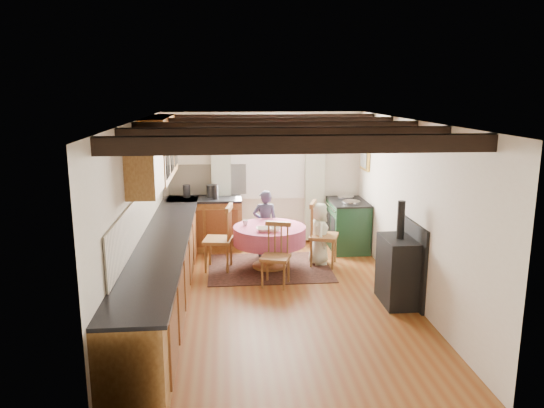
{
  "coord_description": "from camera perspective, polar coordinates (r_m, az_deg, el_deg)",
  "views": [
    {
      "loc": [
        -0.66,
        -6.61,
        2.79
      ],
      "look_at": [
        0.0,
        0.8,
        1.15
      ],
      "focal_mm": 34.45,
      "sensor_mm": 36.0,
      "label": 1
    }
  ],
  "objects": [
    {
      "name": "beam_a",
      "position": [
        4.68,
        3.06,
        6.54
      ],
      "size": [
        3.6,
        0.16,
        0.16
      ],
      "primitive_type": "cube",
      "color": "black",
      "rests_on": "ceiling"
    },
    {
      "name": "window_pane",
      "position": [
        9.46,
        -0.44,
        5.2
      ],
      "size": [
        1.2,
        0.01,
        1.4
      ],
      "primitive_type": "cube",
      "color": "white",
      "rests_on": "wall_back"
    },
    {
      "name": "beam_e",
      "position": [
        8.65,
        -0.71,
        9.25
      ],
      "size": [
        3.6,
        0.16,
        0.16
      ],
      "primitive_type": "cube",
      "color": "black",
      "rests_on": "ceiling"
    },
    {
      "name": "canister_tall",
      "position": [
        9.33,
        -9.31,
        1.4
      ],
      "size": [
        0.13,
        0.13,
        0.22
      ],
      "primitive_type": "cylinder",
      "color": "#262628",
      "rests_on": "worktop_back"
    },
    {
      "name": "chair_right",
      "position": [
        8.42,
        5.69,
        -3.26
      ],
      "size": [
        0.59,
        0.57,
        1.05
      ],
      "primitive_type": null,
      "rotation": [
        0.0,
        0.0,
        1.25
      ],
      "color": "brown",
      "rests_on": "floor"
    },
    {
      "name": "bowl_a",
      "position": [
        7.91,
        -0.92,
        -2.78
      ],
      "size": [
        0.24,
        0.24,
        0.06
      ],
      "primitive_type": "imported",
      "rotation": [
        0.0,
        0.0,
        3.18
      ],
      "color": "silver",
      "rests_on": "dining_table"
    },
    {
      "name": "chair_near",
      "position": [
        7.52,
        0.39,
        -5.61
      ],
      "size": [
        0.51,
        0.52,
        0.92
      ],
      "primitive_type": null,
      "rotation": [
        0.0,
        0.0,
        -0.33
      ],
      "color": "brown",
      "rests_on": "floor"
    },
    {
      "name": "bowl_b",
      "position": [
        7.88,
        0.2,
        -2.81
      ],
      "size": [
        0.26,
        0.26,
        0.06
      ],
      "primitive_type": "imported",
      "rotation": [
        0.0,
        0.0,
        2.81
      ],
      "color": "silver",
      "rests_on": "dining_table"
    },
    {
      "name": "wall_right",
      "position": [
        7.23,
        14.94,
        -0.7
      ],
      "size": [
        0.0,
        5.5,
        2.4
      ],
      "primitive_type": "cube",
      "color": "silver",
      "rests_on": "ground"
    },
    {
      "name": "wall_cabinet_solid",
      "position": [
        6.45,
        -13.73,
        4.14
      ],
      "size": [
        0.34,
        0.9,
        0.7
      ],
      "primitive_type": "cube",
      "color": "#9D6F3B",
      "rests_on": "wall_left"
    },
    {
      "name": "curtain_right",
      "position": [
        9.55,
        4.7,
        2.19
      ],
      "size": [
        0.35,
        0.1,
        2.1
      ],
      "primitive_type": "cube",
      "color": "beige",
      "rests_on": "wall_back"
    },
    {
      "name": "cup",
      "position": [
        8.25,
        -2.93,
        -2.07
      ],
      "size": [
        0.12,
        0.12,
        0.08
      ],
      "primitive_type": "imported",
      "rotation": [
        0.0,
        0.0,
        5.23
      ],
      "color": "silver",
      "rests_on": "dining_table"
    },
    {
      "name": "curtain_rod",
      "position": [
        9.31,
        -0.4,
        8.79
      ],
      "size": [
        2.0,
        0.03,
        0.03
      ],
      "primitive_type": "cylinder",
      "rotation": [
        0.0,
        1.57,
        0.0
      ],
      "color": "black",
      "rests_on": "wall_back"
    },
    {
      "name": "beam_c",
      "position": [
        6.66,
        0.62,
        8.3
      ],
      "size": [
        3.6,
        0.16,
        0.16
      ],
      "primitive_type": "cube",
      "color": "black",
      "rests_on": "ceiling"
    },
    {
      "name": "curtain_left",
      "position": [
        9.42,
        -5.56,
        2.03
      ],
      "size": [
        0.35,
        0.1,
        2.1
      ],
      "primitive_type": "cube",
      "color": "beige",
      "rests_on": "wall_back"
    },
    {
      "name": "worktop_back",
      "position": [
        9.25,
        -7.4,
        0.53
      ],
      "size": [
        1.3,
        0.64,
        0.04
      ],
      "primitive_type": "cube",
      "color": "black",
      "rests_on": "base_cabinet_back"
    },
    {
      "name": "wall_left",
      "position": [
        6.9,
        -14.47,
        -1.3
      ],
      "size": [
        0.0,
        5.5,
        2.4
      ],
      "primitive_type": "cube",
      "color": "silver",
      "rests_on": "ground"
    },
    {
      "name": "worktop_left",
      "position": [
        6.93,
        -11.72,
        -3.67
      ],
      "size": [
        0.64,
        5.3,
        0.04
      ],
      "primitive_type": "cube",
      "color": "black",
      "rests_on": "base_cabinet_left"
    },
    {
      "name": "beam_d",
      "position": [
        7.66,
        -0.13,
        8.83
      ],
      "size": [
        3.6,
        0.16,
        0.16
      ],
      "primitive_type": "cube",
      "color": "black",
      "rests_on": "ceiling"
    },
    {
      "name": "base_cabinet_back",
      "position": [
        9.37,
        -7.31,
        -2.2
      ],
      "size": [
        1.3,
        0.6,
        0.88
      ],
      "primitive_type": "cube",
      "color": "#9D6F3B",
      "rests_on": "floor"
    },
    {
      "name": "cast_iron_stove",
      "position": [
        7.06,
        13.71,
        -5.2
      ],
      "size": [
        0.42,
        0.69,
        1.39
      ],
      "primitive_type": null,
      "color": "black",
      "rests_on": "floor"
    },
    {
      "name": "wall_picture",
      "position": [
        9.3,
        10.14,
        5.5
      ],
      "size": [
        0.04,
        0.5,
        0.6
      ],
      "primitive_type": "cube",
      "color": "gold",
      "rests_on": "wall_right"
    },
    {
      "name": "child_right",
      "position": [
        8.47,
        5.14,
        -3.26
      ],
      "size": [
        0.34,
        0.51,
        1.01
      ],
      "primitive_type": "imported",
      "rotation": [
        0.0,
        0.0,
        1.52
      ],
      "color": "beige",
      "rests_on": "floor"
    },
    {
      "name": "window_frame",
      "position": [
        9.45,
        -0.44,
        5.19
      ],
      "size": [
        1.34,
        0.03,
        1.54
      ],
      "primitive_type": "cube",
      "color": "white",
      "rests_on": "wall_back"
    },
    {
      "name": "aga_range",
      "position": [
        9.34,
        8.26,
        -2.23
      ],
      "size": [
        0.63,
        0.97,
        0.89
      ],
      "primitive_type": null,
      "color": "#173822",
      "rests_on": "floor"
    },
    {
      "name": "splash_back",
      "position": [
        9.48,
        -7.08,
        2.68
      ],
      "size": [
        1.4,
        0.02,
        0.55
      ],
      "primitive_type": "cube",
      "color": "beige",
      "rests_on": "wall_back"
    },
    {
      "name": "floor",
      "position": [
        7.21,
        0.57,
        -10.35
      ],
      "size": [
        3.6,
        5.5,
        0.0
      ],
      "primitive_type": "cube",
      "color": "brown",
      "rests_on": "ground"
    },
    {
      "name": "ceiling",
      "position": [
        6.66,
        0.62,
        9.07
      ],
      "size": [
        3.6,
        5.5,
        0.0
      ],
      "primitive_type": "cube",
      "color": "white",
      "rests_on": "ground"
    },
    {
      "name": "base_cabinet_left",
      "position": [
        7.07,
        -11.71,
        -7.26
      ],
      "size": [
        0.6,
        5.3,
        0.88
      ],
      "primitive_type": "cube",
      "color": "#9D6F3B",
      "rests_on": "floor"
    },
    {
      "name": "wall_back",
      "position": [
        9.52,
        -1.04,
        2.81
      ],
      "size": [
        3.6,
        0.0,
        2.4
      ],
      "primitive_type": "cube",
      "color": "silver",
      "rests_on": "ground"
    },
    {
      "name": "wall_plate",
      "position": [
        9.55,
        5.29,
        5.82
      ],
      "size": [
        0.3,
        0.02,
        0.3
      ],
      "primitive_type": "cylinder",
      "rotation": [
        1.57,
        0.0,
        0.0
      ],
      "color": "silver",
      "rests_on": "wall_back"
    },
    {
      "name": "chair_left",
      "position": [
        8.21,
        -5.91,
        -3.67
      ],
      "size": [
        0.54,
        0.52,
        1.05
      ],
      "primitive_type": null,
      "rotation": [
        0.0,
        0.0,
        -1.74
      ],
      "color": "brown",
      "rests_on": "floor"
    },
    {
      "name": "beam_b",
      "position": [
        5.67,
        1.63,
        7.57
      ],
      "size": [
        3.6,
        0.16,
        0.16
      ],
      "primitive_type": "cube",
      "color": "black",
      "rests_on": "ceiling"
    },
    {
      "name": "wall_cabinet_glass",
      "position": [
        7.92,
        -12.17,
        6.06
      ],
      "size": [
        0.34,
        1.8,
        0.9
      ],
      "primitive_type": "cube",
      "color": "#9D6F3B",
      "rests_on": "wall_left"
    },
    {
      "name": "splash_left",
      "position": [
        7.18,
        -13.93,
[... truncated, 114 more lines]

